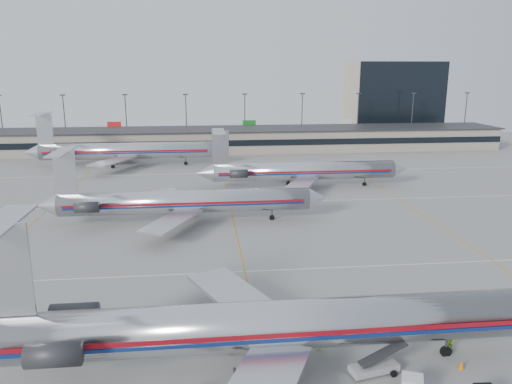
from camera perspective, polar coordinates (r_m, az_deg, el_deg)
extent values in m
plane|color=gray|center=(48.64, -0.24, -13.64)|extent=(260.00, 260.00, 0.00)
cube|color=silver|center=(57.65, -1.30, -9.07)|extent=(160.00, 0.15, 0.02)
cube|color=gray|center=(142.32, -4.41, 5.94)|extent=(160.00, 16.00, 6.00)
cube|color=black|center=(134.28, -4.29, 5.56)|extent=(160.00, 0.20, 1.60)
cube|color=#2D2D30|center=(141.93, -4.44, 7.18)|extent=(162.00, 17.00, 0.30)
cylinder|color=#38383D|center=(166.26, -27.06, 7.18)|extent=(0.30, 0.30, 15.00)
cylinder|color=#38383D|center=(160.81, -21.01, 7.60)|extent=(0.30, 0.30, 15.00)
cube|color=#2D2D30|center=(160.29, -21.25, 10.29)|extent=(1.60, 0.40, 0.35)
cylinder|color=#38383D|center=(157.25, -14.60, 7.94)|extent=(0.30, 0.30, 15.00)
cube|color=#2D2D30|center=(156.71, -14.77, 10.71)|extent=(1.60, 0.40, 0.35)
cylinder|color=#38383D|center=(155.70, -7.97, 8.20)|extent=(0.30, 0.30, 15.00)
cube|color=#2D2D30|center=(155.15, -8.06, 10.99)|extent=(1.60, 0.40, 0.35)
cylinder|color=#38383D|center=(156.22, -1.29, 8.34)|extent=(0.30, 0.30, 15.00)
cube|color=#2D2D30|center=(155.67, -1.30, 11.13)|extent=(1.60, 0.40, 0.35)
cylinder|color=#38383D|center=(158.79, 5.27, 8.38)|extent=(0.30, 0.30, 15.00)
cube|color=#2D2D30|center=(158.25, 5.33, 11.12)|extent=(1.60, 0.40, 0.35)
cylinder|color=#38383D|center=(163.32, 11.53, 8.31)|extent=(0.30, 0.30, 15.00)
cube|color=#2D2D30|center=(162.80, 11.66, 10.97)|extent=(1.60, 0.40, 0.35)
cylinder|color=#38383D|center=(169.64, 17.40, 8.16)|extent=(0.30, 0.30, 15.00)
cube|color=#2D2D30|center=(169.14, 17.58, 10.72)|extent=(1.60, 0.40, 0.35)
cylinder|color=#38383D|center=(177.57, 22.78, 7.95)|extent=(0.30, 0.30, 15.00)
cube|color=#2D2D30|center=(177.10, 23.01, 10.39)|extent=(1.60, 0.40, 0.35)
cube|color=tan|center=(183.67, 15.23, 10.26)|extent=(30.00, 20.00, 25.00)
cylinder|color=silver|center=(39.23, 1.83, -14.97)|extent=(40.50, 3.75, 3.75)
cube|color=maroon|center=(37.53, 2.25, -16.14)|extent=(38.47, 0.05, 0.35)
cube|color=navy|center=(37.74, 2.24, -16.67)|extent=(38.47, 0.05, 0.28)
cube|color=#BBBBC1|center=(45.77, -2.02, -11.96)|extent=(9.42, 13.73, 0.32)
cube|color=#BBBBC1|center=(39.14, -26.70, -8.02)|extent=(3.44, 0.25, 6.88)
cylinder|color=#2D2D30|center=(42.57, -20.02, -12.96)|extent=(3.64, 1.72, 1.72)
cylinder|color=#2D2D30|center=(37.68, -22.11, -16.85)|extent=(3.64, 1.72, 1.72)
cylinder|color=#2D2D30|center=(44.61, 20.92, -16.13)|extent=(0.20, 0.20, 1.67)
cylinder|color=#2D2D30|center=(38.32, -2.47, -20.50)|extent=(0.20, 0.20, 1.67)
cylinder|color=#2D2D30|center=(42.41, -2.93, -16.81)|extent=(0.20, 0.20, 1.67)
cylinder|color=black|center=(44.84, 20.86, -16.67)|extent=(0.91, 0.30, 0.91)
cylinder|color=silver|center=(75.15, -7.97, -1.11)|extent=(36.98, 3.42, 3.42)
cone|color=silver|center=(77.11, 7.03, -0.69)|extent=(2.96, 3.42, 3.42)
cone|color=#BBBBC1|center=(78.45, -22.84, -1.44)|extent=(3.33, 3.42, 3.42)
cube|color=maroon|center=(73.45, -8.01, -1.35)|extent=(35.13, 0.05, 0.32)
cube|color=navy|center=(73.55, -8.00, -1.62)|extent=(35.13, 0.05, 0.26)
cube|color=#BBBBC1|center=(81.72, -9.12, -0.60)|extent=(8.60, 12.53, 0.30)
cube|color=#BBBBC1|center=(69.27, -9.61, -3.26)|extent=(8.60, 12.53, 0.30)
cube|color=#BBBBC1|center=(76.57, -20.99, 2.11)|extent=(3.14, 0.23, 6.29)
cube|color=#BBBBC1|center=(76.14, -21.39, 4.28)|extent=(2.22, 9.71, 0.17)
cylinder|color=#2D2D30|center=(79.30, -17.99, -0.66)|extent=(3.33, 1.57, 1.57)
cylinder|color=#2D2D30|center=(74.32, -18.78, -1.67)|extent=(3.33, 1.57, 1.57)
cylinder|color=#2D2D30|center=(76.49, 1.84, -2.63)|extent=(0.18, 0.18, 1.53)
cylinder|color=#2D2D30|center=(73.85, -10.10, -3.46)|extent=(0.18, 0.18, 1.53)
cylinder|color=#2D2D30|center=(78.09, -9.90, -2.49)|extent=(0.18, 0.18, 1.53)
cylinder|color=black|center=(76.62, 1.84, -2.95)|extent=(0.83, 0.28, 0.83)
cylinder|color=silver|center=(97.42, 5.59, 2.42)|extent=(35.42, 3.45, 3.45)
cone|color=silver|center=(103.05, 16.11, 2.56)|extent=(2.98, 3.45, 3.45)
cone|color=#BBBBC1|center=(95.39, -5.90, 2.16)|extent=(3.36, 3.45, 3.45)
cube|color=maroon|center=(95.73, 5.80, 2.29)|extent=(33.65, 0.05, 0.33)
cube|color=navy|center=(95.81, 5.79, 2.07)|extent=(33.65, 0.05, 0.26)
cube|color=#BBBBC1|center=(103.54, 3.83, 2.60)|extent=(8.67, 12.64, 0.30)
cube|color=#BBBBC1|center=(91.00, 5.26, 1.01)|extent=(8.67, 12.64, 0.30)
cube|color=#BBBBC1|center=(94.59, -4.10, 5.11)|extent=(3.17, 0.23, 6.34)
cube|color=#BBBBC1|center=(94.18, -4.30, 6.90)|extent=(2.24, 9.79, 0.17)
cylinder|color=#2D2D30|center=(98.17, -2.21, 2.73)|extent=(3.36, 1.58, 1.58)
cylinder|color=#2D2D30|center=(92.98, -1.98, 2.10)|extent=(3.36, 1.58, 1.58)
cylinder|color=#2D2D30|center=(101.09, 12.29, 1.14)|extent=(0.19, 0.19, 1.54)
cylinder|color=#2D2D30|center=(95.27, 4.18, 0.65)|extent=(0.19, 0.19, 1.54)
cylinder|color=#2D2D30|center=(99.57, 3.72, 1.23)|extent=(0.19, 0.19, 1.54)
cylinder|color=black|center=(101.19, 12.28, 0.89)|extent=(0.84, 0.28, 0.84)
cylinder|color=silver|center=(122.47, -14.49, 4.58)|extent=(39.92, 3.89, 3.89)
cone|color=silver|center=(121.27, -4.28, 4.90)|extent=(3.36, 3.89, 3.89)
cone|color=#BBBBC1|center=(127.45, -24.27, 4.15)|extent=(3.78, 3.89, 3.89)
cube|color=maroon|center=(120.53, -14.62, 4.51)|extent=(37.93, 0.05, 0.37)
cube|color=navy|center=(120.60, -14.61, 4.31)|extent=(37.93, 0.05, 0.29)
cube|color=#BBBBC1|center=(130.12, -14.94, 4.61)|extent=(9.77, 14.24, 0.34)
cube|color=#BBBBC1|center=(115.80, -15.98, 3.45)|extent=(9.77, 14.24, 0.34)
cube|color=#BBBBC1|center=(125.72, -23.01, 6.70)|extent=(3.57, 0.26, 7.14)
cube|color=#BBBBC1|center=(125.50, -23.30, 8.21)|extent=(2.52, 11.03, 0.19)
cylinder|color=#2D2D30|center=(128.24, -20.85, 4.66)|extent=(3.78, 1.79, 1.79)
cylinder|color=#2D2D30|center=(122.52, -21.52, 4.21)|extent=(3.78, 1.79, 1.79)
cylinder|color=#2D2D30|center=(121.73, -8.03, 3.49)|extent=(0.21, 0.21, 1.73)
cylinder|color=#2D2D30|center=(120.98, -16.05, 3.02)|extent=(0.21, 0.21, 1.73)
cylinder|color=#2D2D30|center=(125.87, -15.68, 3.45)|extent=(0.21, 0.21, 1.73)
cylinder|color=black|center=(121.82, -8.02, 3.26)|extent=(0.95, 0.32, 0.95)
cube|color=#A0A0A0|center=(40.99, 13.33, -19.00)|extent=(3.96, 2.14, 0.52)
cube|color=#2D2D30|center=(40.56, 14.30, -17.45)|extent=(3.92, 1.74, 1.34)
cylinder|color=black|center=(41.98, 14.88, -18.57)|extent=(0.52, 0.17, 0.52)
cylinder|color=black|center=(41.09, 15.48, -19.39)|extent=(0.52, 0.17, 0.52)
cylinder|color=black|center=(41.16, 11.15, -19.06)|extent=(0.52, 0.17, 0.52)
cylinder|color=black|center=(40.26, 11.66, -19.92)|extent=(0.52, 0.17, 0.52)
imported|color=#AFDC14|center=(42.90, 7.22, -16.35)|extent=(0.83, 0.76, 1.90)
imported|color=#7BC212|center=(45.43, 21.45, -15.61)|extent=(0.83, 0.66, 1.66)
cone|color=#D66707|center=(43.57, 22.43, -17.80)|extent=(0.64, 0.64, 0.68)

